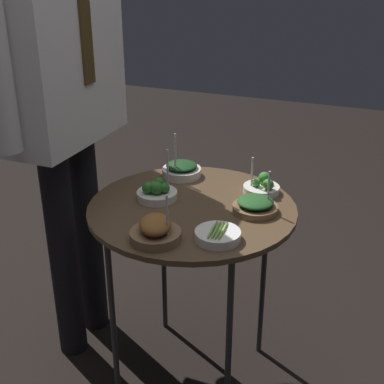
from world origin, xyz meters
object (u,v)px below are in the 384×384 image
(bowl_spinach_far_rim, at_px, (255,205))
(bowl_spinach_near_rim, at_px, (182,170))
(waiter_figure, at_px, (58,70))
(serving_cart, at_px, (192,219))
(bowl_broccoli_front_center, at_px, (157,192))
(bowl_roast_back_right, at_px, (155,231))
(bowl_asparagus_front_left, at_px, (218,235))
(bowl_broccoli_front_right, at_px, (262,187))

(bowl_spinach_far_rim, height_order, bowl_spinach_near_rim, bowl_spinach_near_rim)
(waiter_figure, bearing_deg, serving_cart, -93.53)
(bowl_broccoli_front_center, bearing_deg, bowl_spinach_near_rim, -0.01)
(serving_cart, xyz_separation_m, waiter_figure, (0.03, 0.49, 0.45))
(bowl_spinach_far_rim, xyz_separation_m, bowl_broccoli_front_center, (-0.03, 0.33, 0.00))
(bowl_spinach_far_rim, bearing_deg, waiter_figure, 90.51)
(bowl_roast_back_right, xyz_separation_m, bowl_broccoli_front_center, (0.25, 0.12, -0.00))
(bowl_roast_back_right, bearing_deg, bowl_spinach_near_rim, 13.91)
(bowl_roast_back_right, bearing_deg, waiter_figure, 59.94)
(bowl_asparagus_front_left, bearing_deg, bowl_spinach_far_rim, -13.47)
(serving_cart, xyz_separation_m, bowl_spinach_near_rim, (0.22, 0.13, 0.07))
(bowl_asparagus_front_left, height_order, waiter_figure, waiter_figure)
(bowl_roast_back_right, bearing_deg, bowl_broccoli_front_right, -24.78)
(bowl_spinach_near_rim, xyz_separation_m, bowl_broccoli_front_right, (-0.03, -0.31, -0.00))
(bowl_spinach_far_rim, bearing_deg, bowl_spinach_near_rim, 61.41)
(bowl_spinach_near_rim, relative_size, bowl_broccoli_front_center, 0.99)
(bowl_asparagus_front_left, bearing_deg, bowl_broccoli_front_center, 57.01)
(bowl_spinach_near_rim, xyz_separation_m, bowl_asparagus_front_left, (-0.40, -0.28, -0.01))
(bowl_spinach_near_rim, bearing_deg, bowl_broccoli_front_center, 179.99)
(bowl_asparagus_front_left, xyz_separation_m, bowl_broccoli_front_center, (0.18, 0.28, 0.01))
(bowl_spinach_far_rim, distance_m, bowl_broccoli_front_center, 0.33)
(bowl_spinach_far_rim, height_order, bowl_asparagus_front_left, bowl_spinach_far_rim)
(serving_cart, relative_size, bowl_spinach_far_rim, 4.84)
(bowl_broccoli_front_right, distance_m, bowl_asparagus_front_left, 0.36)
(serving_cart, height_order, bowl_broccoli_front_center, bowl_broccoli_front_center)
(bowl_broccoli_front_right, bearing_deg, bowl_spinach_near_rim, 84.03)
(bowl_spinach_near_rim, relative_size, bowl_asparagus_front_left, 1.30)
(bowl_broccoli_front_center, height_order, waiter_figure, waiter_figure)
(serving_cart, bearing_deg, bowl_broccoli_front_center, 88.00)
(bowl_spinach_near_rim, bearing_deg, serving_cart, -149.35)
(bowl_broccoli_front_right, bearing_deg, serving_cart, 134.90)
(serving_cart, relative_size, bowl_spinach_near_rim, 4.04)
(bowl_spinach_near_rim, xyz_separation_m, waiter_figure, (-0.19, 0.36, 0.38))
(bowl_roast_back_right, relative_size, bowl_broccoli_front_right, 1.19)
(bowl_spinach_far_rim, distance_m, bowl_spinach_near_rim, 0.38)
(bowl_spinach_far_rim, distance_m, bowl_roast_back_right, 0.36)
(bowl_spinach_far_rim, distance_m, bowl_broccoli_front_right, 0.15)
(bowl_roast_back_right, height_order, bowl_broccoli_front_right, bowl_roast_back_right)
(bowl_spinach_far_rim, bearing_deg, bowl_asparagus_front_left, 166.53)
(bowl_spinach_near_rim, height_order, bowl_broccoli_front_center, bowl_broccoli_front_center)
(bowl_broccoli_front_center, bearing_deg, serving_cart, -92.00)
(bowl_roast_back_right, height_order, bowl_asparagus_front_left, bowl_roast_back_right)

